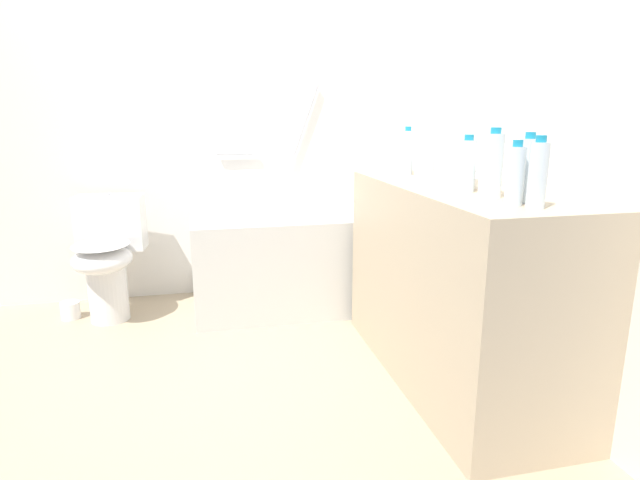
# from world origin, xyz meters

# --- Properties ---
(ground_plane) EXTENTS (3.76, 3.76, 0.00)m
(ground_plane) POSITION_xyz_m (0.00, 0.00, 0.00)
(ground_plane) COLOR tan
(wall_back_tiled) EXTENTS (3.16, 0.10, 2.52)m
(wall_back_tiled) POSITION_xyz_m (0.00, 1.25, 1.26)
(wall_back_tiled) COLOR white
(wall_back_tiled) RESTS_ON ground_plane
(wall_right_mirror) EXTENTS (0.10, 2.80, 2.52)m
(wall_right_mirror) POSITION_xyz_m (1.43, 0.00, 1.26)
(wall_right_mirror) COLOR white
(wall_right_mirror) RESTS_ON ground_plane
(bathtub) EXTENTS (1.40, 0.72, 1.40)m
(bathtub) POSITION_xyz_m (0.64, 0.84, 0.32)
(bathtub) COLOR silver
(bathtub) RESTS_ON ground_plane
(toilet) EXTENTS (0.41, 0.56, 0.73)m
(toilet) POSITION_xyz_m (-0.55, 0.87, 0.39)
(toilet) COLOR white
(toilet) RESTS_ON ground_plane
(vanity_counter) EXTENTS (0.55, 1.38, 0.89)m
(vanity_counter) POSITION_xyz_m (1.11, -0.27, 0.45)
(vanity_counter) COLOR tan
(vanity_counter) RESTS_ON ground_plane
(sink_basin) EXTENTS (0.30, 0.30, 0.04)m
(sink_basin) POSITION_xyz_m (1.09, -0.22, 0.91)
(sink_basin) COLOR white
(sink_basin) RESTS_ON vanity_counter
(sink_faucet) EXTENTS (0.13, 0.15, 0.07)m
(sink_faucet) POSITION_xyz_m (1.26, -0.22, 0.92)
(sink_faucet) COLOR silver
(sink_faucet) RESTS_ON vanity_counter
(water_bottle_0) EXTENTS (0.06, 0.06, 0.22)m
(water_bottle_0) POSITION_xyz_m (1.04, -0.76, 0.99)
(water_bottle_0) COLOR silver
(water_bottle_0) RESTS_ON vanity_counter
(water_bottle_1) EXTENTS (0.06, 0.06, 0.23)m
(water_bottle_1) POSITION_xyz_m (1.07, -0.83, 1.00)
(water_bottle_1) COLOR silver
(water_bottle_1) RESTS_ON vanity_counter
(water_bottle_2) EXTENTS (0.06, 0.06, 0.24)m
(water_bottle_2) POSITION_xyz_m (1.05, 0.20, 1.01)
(water_bottle_2) COLOR silver
(water_bottle_2) RESTS_ON vanity_counter
(water_bottle_3) EXTENTS (0.07, 0.07, 0.25)m
(water_bottle_3) POSITION_xyz_m (1.06, -0.59, 1.01)
(water_bottle_3) COLOR silver
(water_bottle_3) RESTS_ON vanity_counter
(water_bottle_4) EXTENTS (0.06, 0.06, 0.24)m
(water_bottle_4) POSITION_xyz_m (1.11, -0.72, 1.01)
(water_bottle_4) COLOR silver
(water_bottle_4) RESTS_ON vanity_counter
(water_bottle_5) EXTENTS (0.07, 0.07, 0.22)m
(water_bottle_5) POSITION_xyz_m (1.04, -0.43, 1.00)
(water_bottle_5) COLOR silver
(water_bottle_5) RESTS_ON vanity_counter
(drinking_glass_0) EXTENTS (0.08, 0.08, 0.10)m
(drinking_glass_0) POSITION_xyz_m (1.09, 0.05, 0.94)
(drinking_glass_0) COLOR white
(drinking_glass_0) RESTS_ON vanity_counter
(drinking_glass_1) EXTENTS (0.07, 0.07, 0.09)m
(drinking_glass_1) POSITION_xyz_m (1.10, 0.14, 0.94)
(drinking_glass_1) COLOR white
(drinking_glass_1) RESTS_ON vanity_counter
(drinking_glass_2) EXTENTS (0.08, 0.08, 0.09)m
(drinking_glass_2) POSITION_xyz_m (1.08, 0.31, 0.94)
(drinking_glass_2) COLOR white
(drinking_glass_2) RESTS_ON vanity_counter
(drinking_glass_3) EXTENTS (0.08, 0.08, 0.10)m
(drinking_glass_3) POSITION_xyz_m (1.11, -0.48, 0.95)
(drinking_glass_3) COLOR white
(drinking_glass_3) RESTS_ON vanity_counter
(toilet_paper_roll) EXTENTS (0.11, 0.11, 0.10)m
(toilet_paper_roll) POSITION_xyz_m (-0.79, 0.89, 0.05)
(toilet_paper_roll) COLOR white
(toilet_paper_roll) RESTS_ON ground_plane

